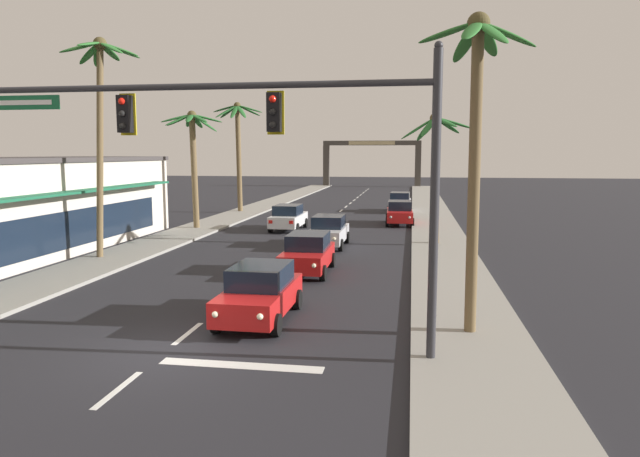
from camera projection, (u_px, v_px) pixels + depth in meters
ground_plane at (165, 352)px, 14.59m from camera, size 220.00×220.00×0.00m
sidewalk_right at (440, 240)px, 32.94m from camera, size 3.20×110.00×0.14m
sidewalk_left at (183, 234)px, 35.39m from camera, size 3.20×110.00×0.14m
lane_markings at (314, 238)px, 34.13m from camera, size 4.28×87.91×0.01m
traffic_signal_mast at (283, 141)px, 13.73m from camera, size 11.58×0.41×7.55m
sedan_lead_at_stop_bar at (260, 292)px, 17.32m from camera, size 1.98×4.46×1.68m
sedan_third_in_queue at (308, 253)px, 24.16m from camera, size 1.97×4.46×1.68m
sedan_fifth_in_queue at (329, 231)px, 31.06m from camera, size 1.96×4.46×1.68m
sedan_oncoming_far at (288, 217)px, 37.69m from camera, size 1.99×4.47×1.68m
sedan_parked_nearest_kerb at (400, 213)px, 40.66m from camera, size 2.07×4.50×1.68m
sedan_parked_mid_kerb at (400, 202)px, 49.60m from camera, size 2.03×4.48×1.68m
palm_left_second at (100, 96)px, 26.24m from camera, size 3.42×3.54×10.27m
palm_left_third at (193, 146)px, 37.33m from camera, size 3.78×3.87×7.80m
palm_left_farthest at (238, 137)px, 48.12m from camera, size 4.68×4.46×9.29m
palm_right_nearest at (476, 115)px, 15.11m from camera, size 3.06×2.91×8.67m
palm_right_second at (436, 149)px, 30.84m from camera, size 3.95×3.57×7.20m
town_gateway_arch at (372, 157)px, 87.04m from camera, size 14.87×0.90×6.95m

